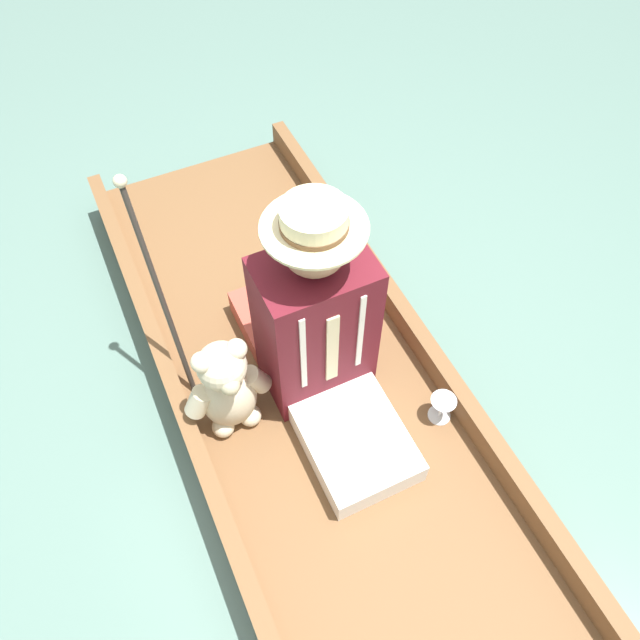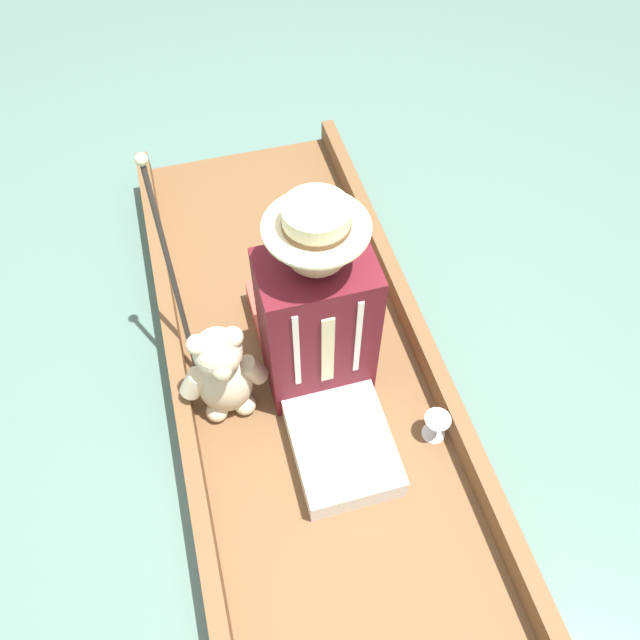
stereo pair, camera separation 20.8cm
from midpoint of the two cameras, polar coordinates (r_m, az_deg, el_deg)
The scene contains 7 objects.
ground_plane at distance 2.50m, azimuth 2.24°, elevation -10.39°, with size 16.00×16.00×0.00m, color slate.
punt_boat at distance 2.43m, azimuth 2.30°, elevation -9.61°, with size 1.02×3.14×0.24m.
seat_cushion at distance 2.58m, azimuth 1.00°, elevation 1.05°, with size 0.44×0.31×0.11m.
seated_person at distance 2.14m, azimuth 2.91°, elevation -1.76°, with size 0.38×0.71×0.91m.
teddy_bear at distance 2.22m, azimuth -6.21°, elevation -5.19°, with size 0.33×0.19×0.47m.
wine_glass at distance 2.33m, azimuth 13.19°, elevation -9.36°, with size 0.10×0.10×0.12m.
walking_cane at distance 2.20m, azimuth -11.19°, elevation 5.47°, with size 0.04×0.32×0.86m.
Camera 2 is at (0.28, 1.04, 2.26)m, focal length 35.00 mm.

